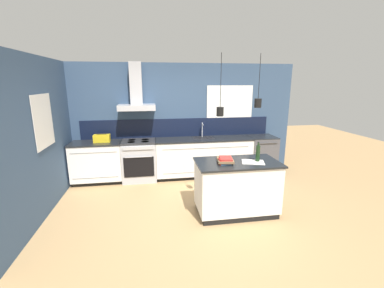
# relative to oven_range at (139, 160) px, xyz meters

# --- Properties ---
(ground_plane) EXTENTS (16.00, 16.00, 0.00)m
(ground_plane) POSITION_rel_oven_range_xyz_m (0.93, -1.69, -0.46)
(ground_plane) COLOR tan
(ground_plane) RESTS_ON ground
(wall_back) EXTENTS (5.60, 2.26, 2.60)m
(wall_back) POSITION_rel_oven_range_xyz_m (0.87, 0.31, 0.90)
(wall_back) COLOR #354C6B
(wall_back) RESTS_ON ground_plane
(wall_left) EXTENTS (0.08, 3.80, 2.60)m
(wall_left) POSITION_rel_oven_range_xyz_m (-1.50, -0.99, 0.85)
(wall_left) COLOR #354C6B
(wall_left) RESTS_ON ground_plane
(counter_run_left) EXTENTS (1.08, 0.64, 0.91)m
(counter_run_left) POSITION_rel_oven_range_xyz_m (-0.90, 0.01, 0.01)
(counter_run_left) COLOR black
(counter_run_left) RESTS_ON ground_plane
(counter_run_sink) EXTENTS (2.24, 0.64, 1.25)m
(counter_run_sink) POSITION_rel_oven_range_xyz_m (1.48, 0.01, 0.01)
(counter_run_sink) COLOR black
(counter_run_sink) RESTS_ON ground_plane
(oven_range) EXTENTS (0.74, 0.66, 0.91)m
(oven_range) POSITION_rel_oven_range_xyz_m (0.00, 0.00, 0.00)
(oven_range) COLOR #B5B5BA
(oven_range) RESTS_ON ground_plane
(dishwasher) EXTENTS (0.63, 0.65, 0.91)m
(dishwasher) POSITION_rel_oven_range_xyz_m (2.91, 0.00, -0.00)
(dishwasher) COLOR #4C4C51
(dishwasher) RESTS_ON ground_plane
(kitchen_island) EXTENTS (1.36, 0.76, 0.91)m
(kitchen_island) POSITION_rel_oven_range_xyz_m (1.66, -1.83, 0.00)
(kitchen_island) COLOR black
(kitchen_island) RESTS_ON ground_plane
(bottle_on_island) EXTENTS (0.07, 0.07, 0.33)m
(bottle_on_island) POSITION_rel_oven_range_xyz_m (1.99, -1.87, 0.60)
(bottle_on_island) COLOR #193319
(bottle_on_island) RESTS_ON kitchen_island
(book_stack) EXTENTS (0.29, 0.35, 0.09)m
(book_stack) POSITION_rel_oven_range_xyz_m (1.44, -1.86, 0.50)
(book_stack) COLOR #335684
(book_stack) RESTS_ON kitchen_island
(red_supply_box) EXTENTS (0.18, 0.14, 0.08)m
(red_supply_box) POSITION_rel_oven_range_xyz_m (1.42, -1.91, 0.50)
(red_supply_box) COLOR red
(red_supply_box) RESTS_ON kitchen_island
(paper_pile) EXTENTS (0.42, 0.36, 0.01)m
(paper_pile) POSITION_rel_oven_range_xyz_m (1.90, -1.90, 0.46)
(paper_pile) COLOR silver
(paper_pile) RESTS_ON kitchen_island
(yellow_toolbox) EXTENTS (0.34, 0.18, 0.19)m
(yellow_toolbox) POSITION_rel_oven_range_xyz_m (-0.77, 0.00, 0.54)
(yellow_toolbox) COLOR gold
(yellow_toolbox) RESTS_ON counter_run_left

